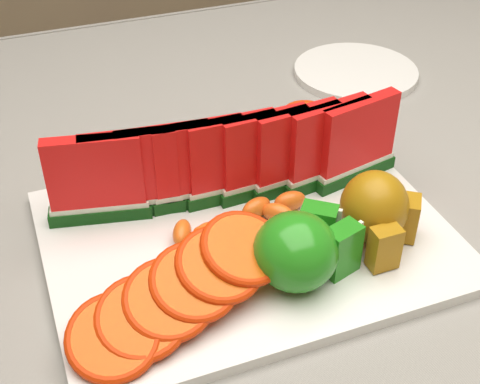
% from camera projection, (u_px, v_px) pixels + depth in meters
% --- Properties ---
extents(table, '(1.40, 0.90, 0.75)m').
position_uv_depth(table, '(229.00, 256.00, 0.82)').
color(table, '#532E20').
rests_on(table, ground).
extents(tablecloth, '(1.53, 1.03, 0.20)m').
position_uv_depth(tablecloth, '(228.00, 216.00, 0.78)').
color(tablecloth, gray).
rests_on(tablecloth, table).
extents(platter, '(0.40, 0.30, 0.01)m').
position_uv_depth(platter, '(248.00, 238.00, 0.68)').
color(platter, silver).
rests_on(platter, tablecloth).
extents(apple_cluster, '(0.11, 0.09, 0.07)m').
position_uv_depth(apple_cluster, '(302.00, 249.00, 0.61)').
color(apple_cluster, '#278D14').
rests_on(apple_cluster, platter).
extents(pear_cluster, '(0.09, 0.09, 0.08)m').
position_uv_depth(pear_cluster, '(377.00, 210.00, 0.64)').
color(pear_cluster, olive).
rests_on(pear_cluster, platter).
extents(side_plate, '(0.23, 0.23, 0.01)m').
position_uv_depth(side_plate, '(356.00, 72.00, 0.98)').
color(side_plate, silver).
rests_on(side_plate, tablecloth).
extents(watermelon_row, '(0.39, 0.07, 0.10)m').
position_uv_depth(watermelon_row, '(232.00, 161.00, 0.70)').
color(watermelon_row, '#083609').
rests_on(watermelon_row, platter).
extents(orange_fan_front, '(0.23, 0.14, 0.06)m').
position_uv_depth(orange_fan_front, '(182.00, 290.00, 0.57)').
color(orange_fan_front, red).
rests_on(orange_fan_front, platter).
extents(orange_fan_back, '(0.34, 0.11, 0.05)m').
position_uv_depth(orange_fan_back, '(218.00, 151.00, 0.76)').
color(orange_fan_back, red).
rests_on(orange_fan_back, platter).
extents(tangerine_segments, '(0.15, 0.06, 0.02)m').
position_uv_depth(tangerine_segments, '(239.00, 221.00, 0.67)').
color(tangerine_segments, red).
rests_on(tangerine_segments, platter).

